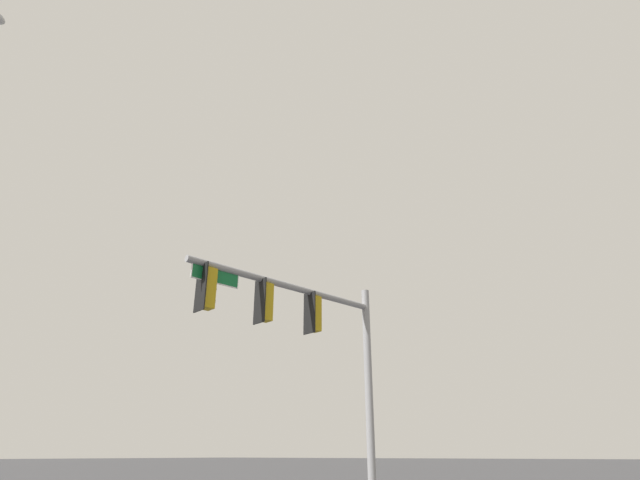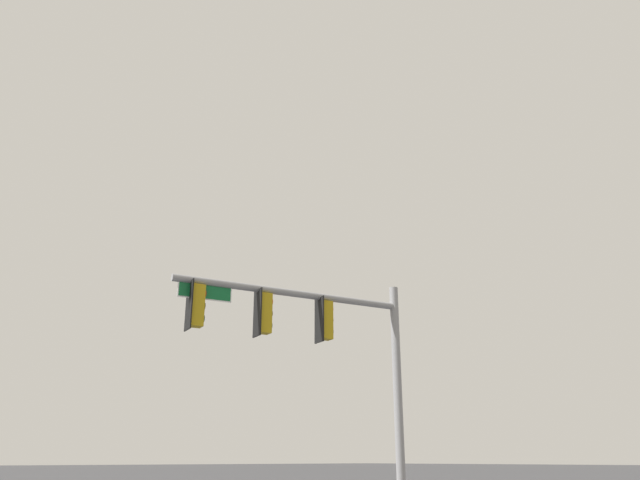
{
  "view_description": "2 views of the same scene",
  "coord_description": "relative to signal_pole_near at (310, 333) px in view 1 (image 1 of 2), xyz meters",
  "views": [
    {
      "loc": [
        7.04,
        -0.47,
        1.46
      ],
      "look_at": [
        -5.26,
        -8.82,
        7.87
      ],
      "focal_mm": 28.0,
      "sensor_mm": 36.0,
      "label": 1
    },
    {
      "loc": [
        6.29,
        3.96,
        1.74
      ],
      "look_at": [
        -4.92,
        -8.81,
        7.72
      ],
      "focal_mm": 35.0,
      "sensor_mm": 36.0,
      "label": 2
    }
  ],
  "objects": [
    {
      "name": "signal_pole_near",
      "position": [
        0.0,
        0.0,
        0.0
      ],
      "size": [
        6.89,
        1.82,
        6.76
      ],
      "color": "gray",
      "rests_on": "ground_plane"
    }
  ]
}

